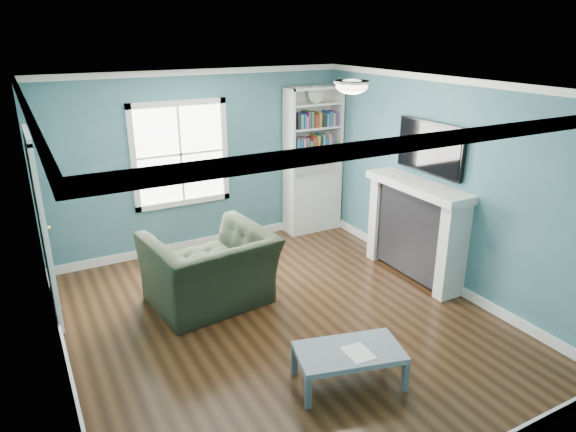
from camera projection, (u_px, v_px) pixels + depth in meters
name	position (u px, v px, depth m)	size (l,w,h in m)	color
floor	(282.00, 321.00, 5.81)	(5.00, 5.00, 0.00)	black
room_walls	(281.00, 187.00, 5.27)	(5.00, 5.00, 5.00)	#355D6C
trim	(282.00, 219.00, 5.39)	(4.50, 5.00, 2.60)	white
window	(181.00, 154.00, 7.23)	(1.40, 0.06, 1.50)	white
bookshelf	(312.00, 175.00, 8.19)	(0.90, 0.35, 2.31)	silver
fireplace	(415.00, 231.00, 6.69)	(0.44, 1.58, 1.30)	black
tv	(430.00, 148.00, 6.37)	(0.06, 1.10, 0.65)	black
door	(42.00, 227.00, 5.60)	(0.12, 0.98, 2.17)	silver
ceiling_fixture	(352.00, 86.00, 5.42)	(0.38, 0.38, 0.15)	white
light_switch	(94.00, 183.00, 6.78)	(0.08, 0.01, 0.12)	white
recliner	(209.00, 258.00, 6.00)	(1.36, 0.88, 1.19)	black
coffee_table	(349.00, 354.00, 4.70)	(1.07, 0.76, 0.35)	#4F595F
paper_sheet	(358.00, 353.00, 4.64)	(0.22, 0.28, 0.00)	white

